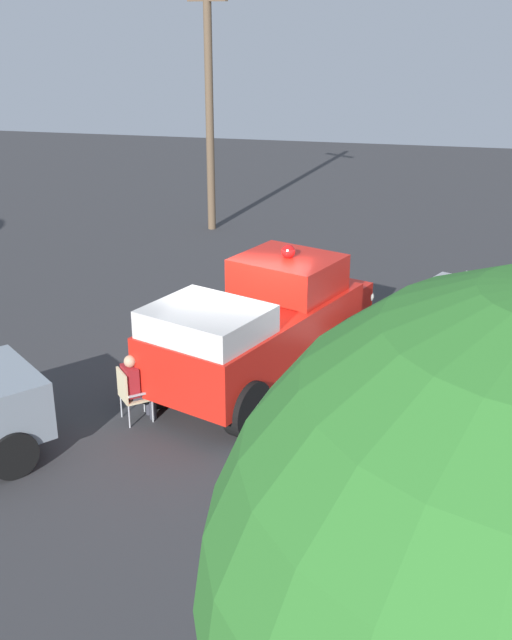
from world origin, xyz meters
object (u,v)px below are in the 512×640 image
object	(u,v)px
vintage_fire_truck	(263,324)
classic_hot_rod	(461,317)
spectator_seated	(136,385)
lawn_chair_near_truck	(129,392)
utility_pole	(209,106)

from	to	relation	value
vintage_fire_truck	classic_hot_rod	distance (m)	4.57
classic_hot_rod	spectator_seated	bearing A→B (deg)	128.08
vintage_fire_truck	classic_hot_rod	xyz separation A→B (m)	(2.39, -3.87, -0.45)
vintage_fire_truck	lawn_chair_near_truck	bearing A→B (deg)	138.00
vintage_fire_truck	classic_hot_rod	world-z (taller)	vintage_fire_truck
lawn_chair_near_truck	utility_pole	world-z (taller)	utility_pole
vintage_fire_truck	spectator_seated	bearing A→B (deg)	138.35
spectator_seated	utility_pole	size ratio (longest dim) A/B	0.17
spectator_seated	utility_pole	xyz separation A→B (m)	(12.93, 2.18, 3.34)
lawn_chair_near_truck	utility_pole	distance (m)	13.63
lawn_chair_near_truck	spectator_seated	xyz separation A→B (m)	(0.09, -0.10, 0.11)
utility_pole	lawn_chair_near_truck	bearing A→B (deg)	-170.91
classic_hot_rod	lawn_chair_near_truck	world-z (taller)	classic_hot_rod
vintage_fire_truck	utility_pole	xyz separation A→B (m)	(10.83, 4.05, 2.84)
spectator_seated	utility_pole	bearing A→B (deg)	9.58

